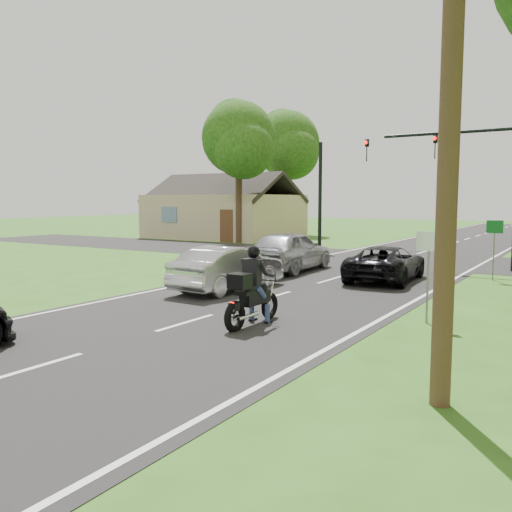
# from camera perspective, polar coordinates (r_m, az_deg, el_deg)

# --- Properties ---
(ground) EXTENTS (140.00, 140.00, 0.00)m
(ground) POSITION_cam_1_polar(r_m,az_deg,el_deg) (12.69, -7.42, -7.03)
(ground) COLOR #305A19
(ground) RESTS_ON ground
(road) EXTENTS (8.00, 100.00, 0.01)m
(road) POSITION_cam_1_polar(r_m,az_deg,el_deg) (21.24, 10.04, -1.82)
(road) COLOR black
(road) RESTS_ON ground
(cross_road) EXTENTS (60.00, 7.00, 0.01)m
(cross_road) POSITION_cam_1_polar(r_m,az_deg,el_deg) (26.86, 14.88, -0.32)
(cross_road) COLOR black
(cross_road) RESTS_ON ground
(motorcycle_rider) EXTENTS (0.60, 2.14, 1.84)m
(motorcycle_rider) POSITION_cam_1_polar(r_m,az_deg,el_deg) (12.22, -0.48, -4.01)
(motorcycle_rider) COLOR black
(motorcycle_rider) RESTS_ON ground
(dark_suv) EXTENTS (2.34, 4.55, 1.23)m
(dark_suv) POSITION_cam_1_polar(r_m,az_deg,el_deg) (19.52, 13.53, -0.74)
(dark_suv) COLOR black
(dark_suv) RESTS_ON road
(silver_sedan) EXTENTS (1.66, 4.28, 1.39)m
(silver_sedan) POSITION_cam_1_polar(r_m,az_deg,el_deg) (17.00, -2.93, -1.27)
(silver_sedan) COLOR #AFAFB4
(silver_sedan) RESTS_ON road
(silver_suv) EXTENTS (2.12, 4.87, 1.63)m
(silver_suv) POSITION_cam_1_polar(r_m,az_deg,el_deg) (21.51, 3.54, 0.56)
(silver_suv) COLOR #96989E
(silver_suv) RESTS_ON road
(traffic_signal) EXTENTS (6.38, 0.44, 6.00)m
(traffic_signal) POSITION_cam_1_polar(r_m,az_deg,el_deg) (23.99, 21.41, 8.63)
(traffic_signal) COLOR black
(traffic_signal) RESTS_ON ground
(signal_pole_far) EXTENTS (0.20, 0.20, 6.00)m
(signal_pole_far) POSITION_cam_1_polar(r_m,az_deg,el_deg) (30.48, 6.76, 6.20)
(signal_pole_far) COLOR black
(signal_pole_far) RESTS_ON ground
(utility_pole_near) EXTENTS (1.60, 0.28, 10.00)m
(utility_pole_near) POSITION_cam_1_polar(r_m,az_deg,el_deg) (8.03, 20.05, 21.85)
(utility_pole_near) COLOR brown
(utility_pole_near) RESTS_ON ground
(sign_white) EXTENTS (0.55, 0.07, 2.12)m
(sign_white) POSITION_cam_1_polar(r_m,az_deg,el_deg) (12.96, 17.69, 0.17)
(sign_white) COLOR slate
(sign_white) RESTS_ON ground
(sign_green) EXTENTS (0.55, 0.07, 2.12)m
(sign_green) POSITION_cam_1_polar(r_m,az_deg,el_deg) (20.75, 23.81, 2.00)
(sign_green) COLOR slate
(sign_green) RESTS_ON ground
(tree_left_near) EXTENTS (5.12, 4.96, 9.22)m
(tree_left_near) POSITION_cam_1_polar(r_m,az_deg,el_deg) (35.47, -1.67, 11.91)
(tree_left_near) COLOR #332316
(tree_left_near) RESTS_ON ground
(tree_left_far) EXTENTS (5.76, 5.58, 10.14)m
(tree_left_far) POSITION_cam_1_polar(r_m,az_deg,el_deg) (45.03, 3.43, 11.40)
(tree_left_far) COLOR #332316
(tree_left_far) RESTS_ON ground
(house) EXTENTS (10.20, 8.00, 4.84)m
(house) POSITION_cam_1_polar(r_m,az_deg,el_deg) (41.18, -3.32, 4.43)
(house) COLOR tan
(house) RESTS_ON ground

